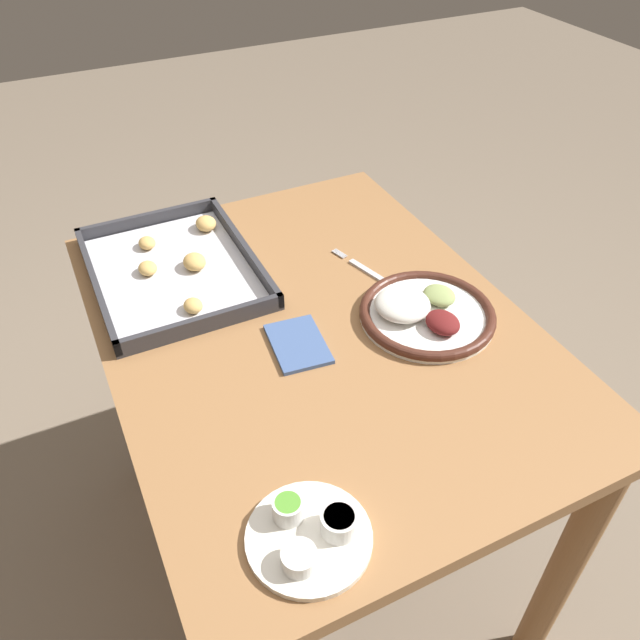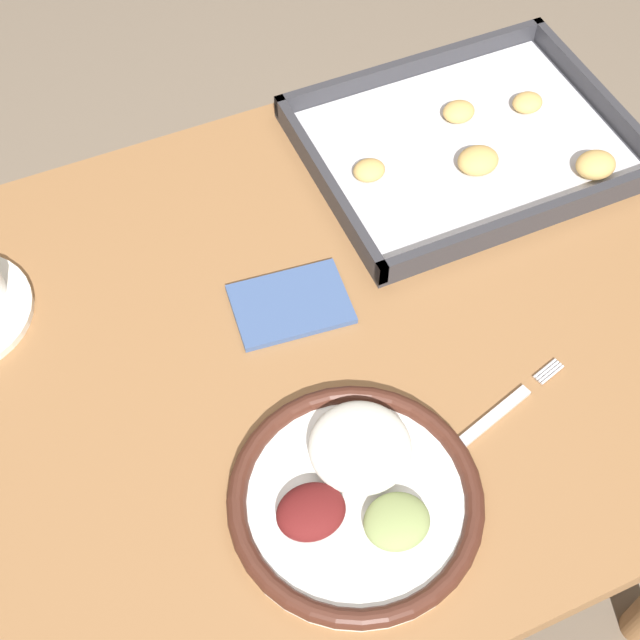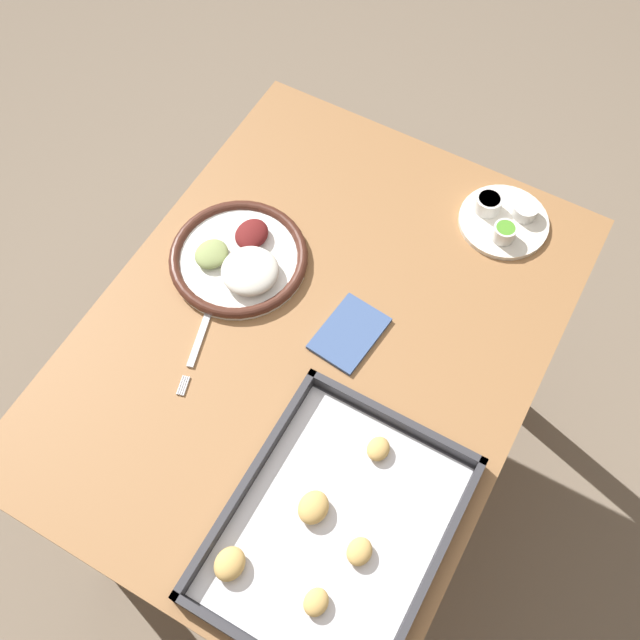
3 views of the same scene
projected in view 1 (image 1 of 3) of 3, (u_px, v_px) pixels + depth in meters
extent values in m
plane|color=#7A6B59|center=(317.00, 544.00, 1.65)|extent=(8.00, 8.00, 0.00)
cube|color=olive|center=(315.00, 332.00, 1.16)|extent=(0.99, 0.75, 0.03)
cylinder|color=olive|center=(564.00, 568.00, 1.21)|extent=(0.06, 0.06, 0.74)
cylinder|color=olive|center=(351.00, 307.00, 1.82)|extent=(0.06, 0.06, 0.74)
cylinder|color=olive|center=(129.00, 376.00, 1.61)|extent=(0.06, 0.06, 0.74)
cylinder|color=white|center=(427.00, 316.00, 1.16)|extent=(0.25, 0.25, 0.01)
torus|color=#472319|center=(427.00, 313.00, 1.16)|extent=(0.25, 0.25, 0.02)
ellipsoid|color=silver|center=(402.00, 304.00, 1.15)|extent=(0.10, 0.10, 0.04)
ellipsoid|color=maroon|center=(443.00, 322.00, 1.12)|extent=(0.07, 0.06, 0.03)
ellipsoid|color=#8C9E5B|center=(439.00, 295.00, 1.18)|extent=(0.07, 0.06, 0.02)
cube|color=silver|center=(380.00, 279.00, 1.26)|extent=(0.17, 0.06, 0.00)
cylinder|color=silver|center=(341.00, 253.00, 1.33)|extent=(0.03, 0.01, 0.00)
cylinder|color=silver|center=(340.00, 253.00, 1.32)|extent=(0.03, 0.01, 0.00)
cylinder|color=silver|center=(339.00, 254.00, 1.32)|extent=(0.03, 0.01, 0.00)
cylinder|color=silver|center=(338.00, 255.00, 1.32)|extent=(0.03, 0.01, 0.00)
cylinder|color=white|center=(309.00, 537.00, 0.82)|extent=(0.17, 0.17, 0.01)
cylinder|color=silver|center=(339.00, 522.00, 0.81)|extent=(0.05, 0.05, 0.03)
cylinder|color=#C67F23|center=(339.00, 517.00, 0.80)|extent=(0.04, 0.04, 0.01)
cylinder|color=silver|center=(288.00, 509.00, 0.83)|extent=(0.04, 0.04, 0.03)
cylinder|color=#51992D|center=(288.00, 503.00, 0.82)|extent=(0.03, 0.03, 0.01)
cylinder|color=silver|center=(299.00, 558.00, 0.78)|extent=(0.05, 0.05, 0.02)
cylinder|color=#B22819|center=(299.00, 554.00, 0.77)|extent=(0.04, 0.04, 0.01)
cube|color=#333338|center=(174.00, 272.00, 1.27)|extent=(0.41, 0.32, 0.01)
cube|color=silver|center=(174.00, 271.00, 1.27)|extent=(0.38, 0.29, 0.00)
cube|color=#333338|center=(243.00, 247.00, 1.31)|extent=(0.41, 0.01, 0.03)
cube|color=#333338|center=(96.00, 285.00, 1.21)|extent=(0.41, 0.01, 0.03)
cube|color=#333338|center=(202.00, 323.00, 1.12)|extent=(0.01, 0.32, 0.03)
cube|color=#333338|center=(149.00, 219.00, 1.40)|extent=(0.01, 0.32, 0.03)
ellipsoid|color=tan|center=(193.00, 305.00, 1.16)|extent=(0.04, 0.04, 0.02)
ellipsoid|color=tan|center=(206.00, 223.00, 1.38)|extent=(0.05, 0.04, 0.03)
ellipsoid|color=tan|center=(147.00, 243.00, 1.32)|extent=(0.04, 0.04, 0.02)
ellipsoid|color=tan|center=(148.00, 268.00, 1.25)|extent=(0.04, 0.04, 0.02)
ellipsoid|color=tan|center=(195.00, 262.00, 1.27)|extent=(0.05, 0.05, 0.03)
cube|color=#3F598C|center=(298.00, 344.00, 1.11)|extent=(0.14, 0.11, 0.01)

